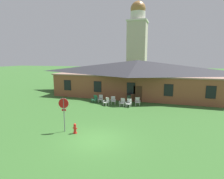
{
  "coord_description": "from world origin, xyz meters",
  "views": [
    {
      "loc": [
        4.71,
        -11.36,
        5.72
      ],
      "look_at": [
        -1.23,
        7.75,
        2.27
      ],
      "focal_mm": 29.65,
      "sensor_mm": 36.0,
      "label": 1
    }
  ],
  "objects_px": {
    "fire_hydrant": "(75,129)",
    "trash_bin": "(129,98)",
    "lawn_chair_middle": "(113,100)",
    "lawn_chair_far_side": "(129,103)",
    "lawn_chair_under_eave": "(138,101)",
    "lawn_chair_near_door": "(101,98)",
    "lawn_chair_by_porch": "(95,99)",
    "stop_sign": "(64,108)",
    "lawn_chair_left_end": "(107,101)",
    "lawn_chair_right_end": "(122,102)"
  },
  "relations": [
    {
      "from": "lawn_chair_middle",
      "to": "lawn_chair_far_side",
      "type": "bearing_deg",
      "value": -19.9
    },
    {
      "from": "lawn_chair_left_end",
      "to": "lawn_chair_under_eave",
      "type": "distance_m",
      "value": 3.76
    },
    {
      "from": "lawn_chair_by_porch",
      "to": "lawn_chair_under_eave",
      "type": "relative_size",
      "value": 1.0
    },
    {
      "from": "lawn_chair_right_end",
      "to": "lawn_chair_left_end",
      "type": "bearing_deg",
      "value": -172.13
    },
    {
      "from": "lawn_chair_middle",
      "to": "lawn_chair_under_eave",
      "type": "distance_m",
      "value": 3.03
    },
    {
      "from": "lawn_chair_near_door",
      "to": "lawn_chair_under_eave",
      "type": "relative_size",
      "value": 1.0
    },
    {
      "from": "lawn_chair_under_eave",
      "to": "fire_hydrant",
      "type": "height_order",
      "value": "lawn_chair_under_eave"
    },
    {
      "from": "fire_hydrant",
      "to": "lawn_chair_right_end",
      "type": "bearing_deg",
      "value": 80.59
    },
    {
      "from": "lawn_chair_left_end",
      "to": "lawn_chair_far_side",
      "type": "height_order",
      "value": "same"
    },
    {
      "from": "lawn_chair_middle",
      "to": "fire_hydrant",
      "type": "xyz_separation_m",
      "value": [
        -0.12,
        -9.63,
        -0.12
      ]
    },
    {
      "from": "lawn_chair_middle",
      "to": "lawn_chair_right_end",
      "type": "bearing_deg",
      "value": -25.85
    },
    {
      "from": "lawn_chair_near_door",
      "to": "lawn_chair_far_side",
      "type": "bearing_deg",
      "value": -16.45
    },
    {
      "from": "lawn_chair_near_door",
      "to": "lawn_chair_under_eave",
      "type": "bearing_deg",
      "value": -1.2
    },
    {
      "from": "lawn_chair_under_eave",
      "to": "trash_bin",
      "type": "xyz_separation_m",
      "value": [
        -1.38,
        1.43,
        -0.0
      ]
    },
    {
      "from": "stop_sign",
      "to": "lawn_chair_left_end",
      "type": "xyz_separation_m",
      "value": [
        0.53,
        8.61,
        -1.4
      ]
    },
    {
      "from": "lawn_chair_left_end",
      "to": "trash_bin",
      "type": "distance_m",
      "value": 3.43
    },
    {
      "from": "stop_sign",
      "to": "lawn_chair_middle",
      "type": "xyz_separation_m",
      "value": [
        1.07,
        9.53,
        -1.4
      ]
    },
    {
      "from": "lawn_chair_under_eave",
      "to": "lawn_chair_far_side",
      "type": "bearing_deg",
      "value": -127.73
    },
    {
      "from": "stop_sign",
      "to": "lawn_chair_middle",
      "type": "relative_size",
      "value": 2.79
    },
    {
      "from": "stop_sign",
      "to": "lawn_chair_right_end",
      "type": "bearing_deg",
      "value": 74.65
    },
    {
      "from": "stop_sign",
      "to": "lawn_chair_right_end",
      "type": "distance_m",
      "value": 9.31
    },
    {
      "from": "stop_sign",
      "to": "fire_hydrant",
      "type": "height_order",
      "value": "stop_sign"
    },
    {
      "from": "lawn_chair_far_side",
      "to": "fire_hydrant",
      "type": "distance_m",
      "value": 9.13
    },
    {
      "from": "lawn_chair_under_eave",
      "to": "lawn_chair_by_porch",
      "type": "bearing_deg",
      "value": -176.9
    },
    {
      "from": "stop_sign",
      "to": "lawn_chair_far_side",
      "type": "distance_m",
      "value": 9.43
    },
    {
      "from": "lawn_chair_by_porch",
      "to": "lawn_chair_middle",
      "type": "height_order",
      "value": "same"
    },
    {
      "from": "lawn_chair_middle",
      "to": "trash_bin",
      "type": "bearing_deg",
      "value": 46.3
    },
    {
      "from": "stop_sign",
      "to": "lawn_chair_under_eave",
      "type": "distance_m",
      "value": 10.73
    },
    {
      "from": "lawn_chair_by_porch",
      "to": "lawn_chair_near_door",
      "type": "distance_m",
      "value": 0.76
    },
    {
      "from": "trash_bin",
      "to": "lawn_chair_far_side",
      "type": "bearing_deg",
      "value": -77.79
    },
    {
      "from": "stop_sign",
      "to": "lawn_chair_far_side",
      "type": "relative_size",
      "value": 2.79
    },
    {
      "from": "lawn_chair_by_porch",
      "to": "lawn_chair_near_door",
      "type": "bearing_deg",
      "value": 31.77
    },
    {
      "from": "lawn_chair_left_end",
      "to": "lawn_chair_right_end",
      "type": "distance_m",
      "value": 1.92
    },
    {
      "from": "lawn_chair_left_end",
      "to": "fire_hydrant",
      "type": "relative_size",
      "value": 1.21
    },
    {
      "from": "lawn_chair_near_door",
      "to": "trash_bin",
      "type": "height_order",
      "value": "trash_bin"
    },
    {
      "from": "stop_sign",
      "to": "lawn_chair_under_eave",
      "type": "height_order",
      "value": "stop_sign"
    },
    {
      "from": "lawn_chair_right_end",
      "to": "lawn_chair_far_side",
      "type": "xyz_separation_m",
      "value": [
        0.82,
        -0.13,
        0.0
      ]
    },
    {
      "from": "stop_sign",
      "to": "lawn_chair_near_door",
      "type": "bearing_deg",
      "value": 94.29
    },
    {
      "from": "lawn_chair_left_end",
      "to": "lawn_chair_middle",
      "type": "bearing_deg",
      "value": 59.64
    },
    {
      "from": "lawn_chair_left_end",
      "to": "lawn_chair_far_side",
      "type": "relative_size",
      "value": 1.0
    },
    {
      "from": "fire_hydrant",
      "to": "lawn_chair_by_porch",
      "type": "bearing_deg",
      "value": 103.65
    },
    {
      "from": "lawn_chair_far_side",
      "to": "lawn_chair_right_end",
      "type": "bearing_deg",
      "value": 170.98
    },
    {
      "from": "fire_hydrant",
      "to": "trash_bin",
      "type": "xyz_separation_m",
      "value": [
        1.76,
        11.34,
        0.12
      ]
    },
    {
      "from": "lawn_chair_by_porch",
      "to": "lawn_chair_under_eave",
      "type": "distance_m",
      "value": 5.49
    },
    {
      "from": "lawn_chair_near_door",
      "to": "stop_sign",
      "type": "bearing_deg",
      "value": -85.71
    },
    {
      "from": "lawn_chair_near_door",
      "to": "trash_bin",
      "type": "bearing_deg",
      "value": 20.98
    },
    {
      "from": "lawn_chair_near_door",
      "to": "lawn_chair_right_end",
      "type": "bearing_deg",
      "value": -18.3
    },
    {
      "from": "lawn_chair_by_porch",
      "to": "lawn_chair_left_end",
      "type": "height_order",
      "value": "same"
    },
    {
      "from": "lawn_chair_left_end",
      "to": "lawn_chair_right_end",
      "type": "bearing_deg",
      "value": 7.87
    },
    {
      "from": "trash_bin",
      "to": "fire_hydrant",
      "type": "bearing_deg",
      "value": -98.84
    }
  ]
}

